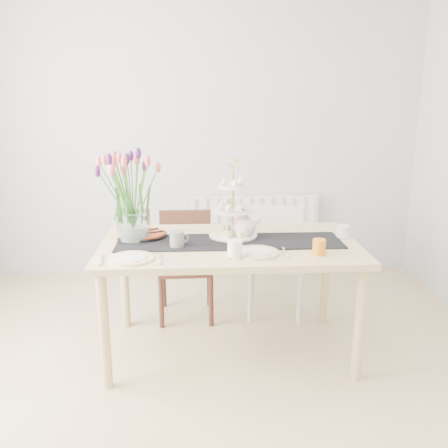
{
  "coord_description": "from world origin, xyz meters",
  "views": [
    {
      "loc": [
        -0.01,
        -2.07,
        1.63
      ],
      "look_at": [
        0.14,
        0.71,
        0.88
      ],
      "focal_mm": 38.0,
      "sensor_mm": 36.0,
      "label": 1
    }
  ],
  "objects": [
    {
      "name": "room_shell",
      "position": [
        0.0,
        0.0,
        1.3
      ],
      "size": [
        4.5,
        4.5,
        4.5
      ],
      "color": "tan",
      "rests_on": "ground"
    },
    {
      "name": "radiator",
      "position": [
        0.5,
        2.19,
        0.45
      ],
      "size": [
        1.2,
        0.08,
        0.6
      ],
      "primitive_type": "cube",
      "color": "white",
      "rests_on": "room_shell"
    },
    {
      "name": "dining_table",
      "position": [
        0.18,
        0.76,
        0.67
      ],
      "size": [
        1.6,
        0.9,
        0.75
      ],
      "color": "tan",
      "rests_on": "ground"
    },
    {
      "name": "chair_brown",
      "position": [
        -0.11,
        1.36,
        0.46
      ],
      "size": [
        0.4,
        0.4,
        0.79
      ],
      "rotation": [
        0.0,
        0.0,
        0.02
      ],
      "color": "#3C1C16",
      "rests_on": "ground"
    },
    {
      "name": "chair_white",
      "position": [
        0.58,
        1.38,
        0.47
      ],
      "size": [
        0.46,
        0.46,
        0.81
      ],
      "rotation": [
        0.0,
        0.0,
        -0.16
      ],
      "color": "silver",
      "rests_on": "ground"
    },
    {
      "name": "table_runner",
      "position": [
        0.18,
        0.76,
        0.75
      ],
      "size": [
        1.4,
        0.35,
        0.01
      ],
      "primitive_type": "cube",
      "color": "black",
      "rests_on": "dining_table"
    },
    {
      "name": "tulip_vase",
      "position": [
        -0.42,
        0.83,
        1.12
      ],
      "size": [
        0.68,
        0.68,
        0.58
      ],
      "rotation": [
        0.0,
        0.0,
        -0.08
      ],
      "color": "silver",
      "rests_on": "dining_table"
    },
    {
      "name": "cake_stand",
      "position": [
        0.21,
        0.87,
        0.88
      ],
      "size": [
        0.31,
        0.31,
        0.46
      ],
      "rotation": [
        0.0,
        0.0,
        0.27
      ],
      "color": "gold",
      "rests_on": "dining_table"
    },
    {
      "name": "teapot",
      "position": [
        0.28,
        0.85,
        0.83
      ],
      "size": [
        0.31,
        0.28,
        0.16
      ],
      "primitive_type": null,
      "rotation": [
        0.0,
        0.0,
        0.4
      ],
      "color": "white",
      "rests_on": "dining_table"
    },
    {
      "name": "cream_jug",
      "position": [
        0.92,
        0.82,
        0.79
      ],
      "size": [
        0.11,
        0.11,
        0.08
      ],
      "primitive_type": "cylinder",
      "rotation": [
        0.0,
        0.0,
        0.34
      ],
      "color": "silver",
      "rests_on": "dining_table"
    },
    {
      "name": "tart_tin",
      "position": [
        -0.35,
        0.9,
        0.77
      ],
      "size": [
        0.27,
        0.27,
        0.03
      ],
      "rotation": [
        0.0,
        0.0,
        0.17
      ],
      "color": "black",
      "rests_on": "dining_table"
    },
    {
      "name": "mug_grey",
      "position": [
        -0.14,
        0.67,
        0.8
      ],
      "size": [
        0.11,
        0.11,
        0.1
      ],
      "primitive_type": "cylinder",
      "rotation": [
        0.0,
        0.0,
        0.42
      ],
      "color": "slate",
      "rests_on": "dining_table"
    },
    {
      "name": "mug_white",
      "position": [
        0.19,
        0.47,
        0.8
      ],
      "size": [
        0.11,
        0.11,
        0.1
      ],
      "primitive_type": "cylinder",
      "rotation": [
        0.0,
        0.0,
        -0.5
      ],
      "color": "white",
      "rests_on": "dining_table"
    },
    {
      "name": "mug_orange",
      "position": [
        0.68,
        0.5,
        0.79
      ],
      "size": [
        0.11,
        0.11,
        0.09
      ],
      "primitive_type": "cylinder",
      "rotation": [
        0.0,
        0.0,
        0.94
      ],
      "color": "orange",
      "rests_on": "dining_table"
    },
    {
      "name": "plate_left",
      "position": [
        -0.39,
        0.47,
        0.76
      ],
      "size": [
        0.28,
        0.28,
        0.01
      ],
      "primitive_type": "cylinder",
      "rotation": [
        0.0,
        0.0,
        0.12
      ],
      "color": "white",
      "rests_on": "dining_table"
    },
    {
      "name": "plate_right",
      "position": [
        0.33,
        0.53,
        0.76
      ],
      "size": [
        0.27,
        0.27,
        0.01
      ],
      "primitive_type": "cylinder",
      "rotation": [
        0.0,
        0.0,
        -0.06
      ],
      "color": "silver",
      "rests_on": "dining_table"
    }
  ]
}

